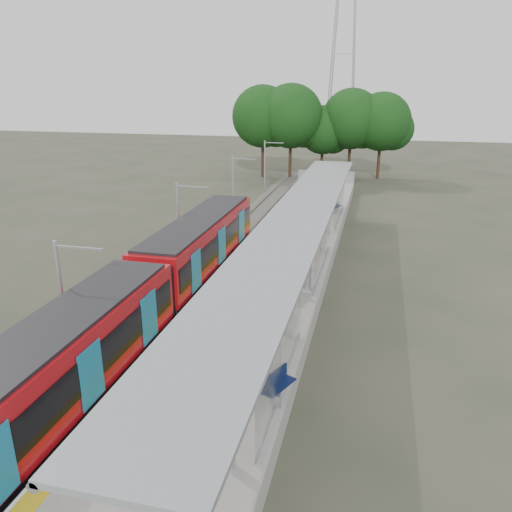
{
  "coord_description": "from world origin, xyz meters",
  "views": [
    {
      "loc": [
        5.32,
        -8.6,
        11.0
      ],
      "look_at": [
        -0.62,
        15.8,
        2.3
      ],
      "focal_mm": 35.0,
      "sensor_mm": 36.0,
      "label": 1
    }
  ],
  "objects": [
    {
      "name": "platform",
      "position": [
        0.0,
        20.0,
        0.5
      ],
      "size": [
        6.0,
        50.0,
        1.0
      ],
      "primitive_type": "cube",
      "color": "gray",
      "rests_on": "ground"
    },
    {
      "name": "bench_far",
      "position": [
        2.13,
        31.79,
        1.54
      ],
      "size": [
        0.95,
        1.57,
        1.03
      ],
      "rotation": [
        0.0,
        0.0,
        -0.34
      ],
      "color": "#0E1A47",
      "rests_on": "platform"
    },
    {
      "name": "bench_near",
      "position": [
        2.62,
        5.5,
        1.51
      ],
      "size": [
        0.99,
        1.46,
        0.97
      ],
      "rotation": [
        0.0,
        0.0,
        -0.42
      ],
      "color": "#0E1A47",
      "rests_on": "platform"
    },
    {
      "name": "trackbed",
      "position": [
        -4.5,
        20.0,
        0.12
      ],
      "size": [
        3.0,
        70.0,
        0.24
      ],
      "primitive_type": "cube",
      "color": "#59544C",
      "rests_on": "ground"
    },
    {
      "name": "litter_bin",
      "position": [
        2.22,
        15.16,
        1.47
      ],
      "size": [
        0.53,
        0.53,
        0.94
      ],
      "primitive_type": "cylinder",
      "rotation": [
        0.0,
        0.0,
        0.17
      ],
      "color": "#9EA0A5",
      "rests_on": "platform"
    },
    {
      "name": "train",
      "position": [
        -4.5,
        10.71,
        2.05
      ],
      "size": [
        2.74,
        27.6,
        3.62
      ],
      "color": "black",
      "rests_on": "ground"
    },
    {
      "name": "info_pillar_near",
      "position": [
        0.39,
        9.75,
        1.82
      ],
      "size": [
        0.43,
        0.43,
        1.89
      ],
      "rotation": [
        0.0,
        0.0,
        -0.23
      ],
      "color": "beige",
      "rests_on": "platform"
    },
    {
      "name": "canopy",
      "position": [
        1.61,
        16.19,
        4.2
      ],
      "size": [
        3.27,
        38.0,
        3.66
      ],
      "color": "#9EA0A5",
      "rests_on": "platform"
    },
    {
      "name": "end_fence",
      "position": [
        0.0,
        44.95,
        1.6
      ],
      "size": [
        6.0,
        0.1,
        1.2
      ],
      "primitive_type": "cube",
      "color": "#9EA0A5",
      "rests_on": "platform"
    },
    {
      "name": "info_pillar_far",
      "position": [
        1.96,
        21.45,
        1.79
      ],
      "size": [
        0.41,
        0.41,
        1.81
      ],
      "rotation": [
        0.0,
        0.0,
        -0.26
      ],
      "color": "beige",
      "rests_on": "platform"
    },
    {
      "name": "tactile_strip",
      "position": [
        -2.55,
        20.0,
        1.01
      ],
      "size": [
        0.6,
        50.0,
        0.02
      ],
      "primitive_type": "cube",
      "color": "gold",
      "rests_on": "platform"
    },
    {
      "name": "bench_mid",
      "position": [
        1.66,
        13.98,
        1.58
      ],
      "size": [
        0.75,
        1.68,
        1.11
      ],
      "rotation": [
        0.0,
        0.0,
        -0.16
      ],
      "color": "#0E1A47",
      "rests_on": "platform"
    },
    {
      "name": "tree_cluster",
      "position": [
        -2.02,
        52.69,
        6.96
      ],
      "size": [
        21.01,
        9.69,
        11.12
      ],
      "color": "#382316",
      "rests_on": "ground"
    },
    {
      "name": "catenary_masts",
      "position": [
        -6.22,
        19.0,
        2.91
      ],
      "size": [
        2.08,
        48.16,
        5.4
      ],
      "color": "#9EA0A5",
      "rests_on": "ground"
    },
    {
      "name": "pylon",
      "position": [
        -1.0,
        73.0,
        19.0
      ],
      "size": [
        8.0,
        4.0,
        38.0
      ],
      "primitive_type": null,
      "color": "#9EA0A5",
      "rests_on": "ground"
    }
  ]
}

